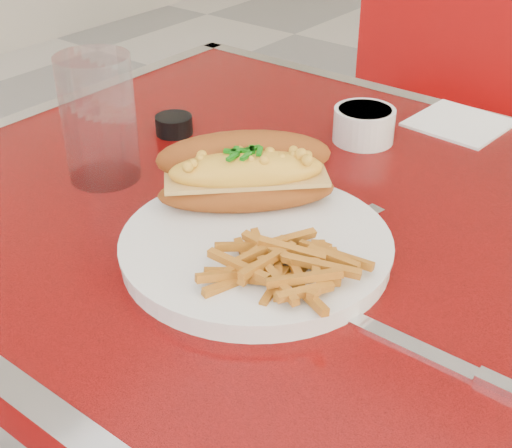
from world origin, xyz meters
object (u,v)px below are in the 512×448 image
Objects in this scene: gravy_ramekin at (364,124)px; water_tumbler at (99,119)px; diner_table at (367,344)px; dinner_plate at (256,247)px; fork at (334,229)px; knife at (465,369)px; mac_hoagie at (246,173)px; sauce_cup_left at (174,124)px.

water_tumbler is at bearing -124.20° from gravy_ramekin.
dinner_plate is at bearing -125.12° from diner_table.
fork is 0.22m from knife.
dinner_plate is at bearing 173.98° from knife.
mac_hoagie reaches higher than knife.
gravy_ramekin reaches higher than dinner_plate.
sauce_cup_left is at bearing 83.87° from fork.
dinner_plate is at bearing -4.95° from water_tumbler.
mac_hoagie reaches higher than dinner_plate.
diner_table is at bearing -8.67° from sauce_cup_left.
gravy_ramekin is 0.47m from knife.
sauce_cup_left is 0.24× the size of knife.
sauce_cup_left reaches higher than knife.
water_tumbler is at bearing 175.05° from dinner_plate.
water_tumbler is at bearing 174.72° from knife.
water_tumbler is 0.53m from knife.
fork is (-0.03, -0.05, 0.18)m from diner_table.
knife is at bearing -104.67° from fork.
diner_table is at bearing -21.24° from mac_hoagie.
mac_hoagie is at bearing -156.64° from diner_table.
sauce_cup_left is (-0.23, 0.12, -0.04)m from mac_hoagie.
dinner_plate is 0.09m from mac_hoagie.
diner_table is 7.65× the size of water_tumbler.
dinner_plate is (-0.08, -0.12, 0.17)m from diner_table.
mac_hoagie reaches higher than sauce_cup_left.
diner_table is at bearing 139.48° from knife.
water_tumbler is at bearing 109.18° from fork.
dinner_plate is 0.28m from water_tumbler.
dinner_plate and fork have the same top height.
mac_hoagie is 0.27m from gravy_ramekin.
gravy_ramekin is at bearing 33.12° from sauce_cup_left.
diner_table is 22.53× the size of sauce_cup_left.
sauce_cup_left is at bearing 171.33° from diner_table.
dinner_plate is at bearing 152.73° from fork.
gravy_ramekin is 2.03× the size of sauce_cup_left.
diner_table is 0.28m from knife.
sauce_cup_left is 0.58m from knife.
water_tumbler reaches higher than gravy_ramekin.
dinner_plate is at bearing -31.16° from sauce_cup_left.
sauce_cup_left is at bearing 98.81° from water_tumbler.
fork is at bearing -65.71° from gravy_ramekin.
mac_hoagie is 3.89× the size of sauce_cup_left.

